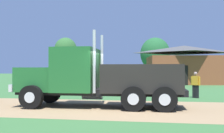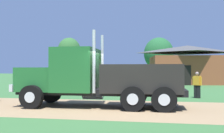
% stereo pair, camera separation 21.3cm
% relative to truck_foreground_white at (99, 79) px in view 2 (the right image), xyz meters
% --- Properties ---
extents(ground_plane, '(200.00, 200.00, 0.00)m').
position_rel_truck_foreground_white_xyz_m(ground_plane, '(1.05, -0.31, -1.29)').
color(ground_plane, '#3A6C37').
extents(dirt_track, '(120.00, 5.86, 0.01)m').
position_rel_truck_foreground_white_xyz_m(dirt_track, '(1.05, -0.31, -1.29)').
color(dirt_track, '#9E7F59').
rests_on(dirt_track, ground_plane).
extents(truck_foreground_white, '(7.81, 2.71, 3.42)m').
position_rel_truck_foreground_white_xyz_m(truck_foreground_white, '(0.00, 0.00, 0.00)').
color(truck_foreground_white, black).
rests_on(truck_foreground_white, ground_plane).
extents(visitor_far_side, '(0.51, 0.45, 1.58)m').
position_rel_truck_foreground_white_xyz_m(visitor_far_side, '(4.94, 4.72, -0.45)').
color(visitor_far_side, gold).
rests_on(visitor_far_side, ground_plane).
extents(shed_building, '(9.92, 7.92, 4.68)m').
position_rel_truck_foreground_white_xyz_m(shed_building, '(5.96, 21.62, 0.96)').
color(shed_building, brown).
rests_on(shed_building, ground_plane).
extents(tree_left, '(4.01, 4.01, 7.44)m').
position_rel_truck_foreground_white_xyz_m(tree_left, '(-13.41, 33.18, 3.91)').
color(tree_left, '#513823').
rests_on(tree_left, ground_plane).
extents(tree_mid, '(5.59, 5.59, 7.82)m').
position_rel_truck_foreground_white_xyz_m(tree_mid, '(2.31, 38.96, 3.45)').
color(tree_mid, '#513823').
rests_on(tree_mid, ground_plane).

